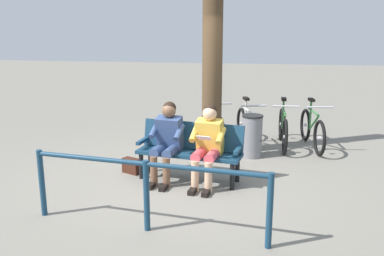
{
  "coord_description": "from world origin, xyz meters",
  "views": [
    {
      "loc": [
        -1.21,
        5.88,
        2.33
      ],
      "look_at": [
        -0.19,
        -0.39,
        0.75
      ],
      "focal_mm": 39.1,
      "sensor_mm": 36.0,
      "label": 1
    }
  ],
  "objects_px": {
    "bench": "(191,147)",
    "person_companion": "(167,138)",
    "bicycle_blue": "(283,129)",
    "bicycle_green": "(247,128)",
    "bicycle_red": "(312,130)",
    "tree_trunk": "(213,39)",
    "person_reading": "(208,142)",
    "litter_bin": "(252,136)",
    "handbag": "(132,166)",
    "bicycle_black": "(214,126)"
  },
  "relations": [
    {
      "from": "bench",
      "to": "person_companion",
      "type": "bearing_deg",
      "value": 27.33
    },
    {
      "from": "bicycle_blue",
      "to": "bicycle_green",
      "type": "xyz_separation_m",
      "value": [
        0.68,
        0.06,
        0.0
      ]
    },
    {
      "from": "bicycle_blue",
      "to": "bicycle_green",
      "type": "distance_m",
      "value": 0.69
    },
    {
      "from": "bicycle_blue",
      "to": "bicycle_red",
      "type": "bearing_deg",
      "value": 89.66
    },
    {
      "from": "tree_trunk",
      "to": "bicycle_green",
      "type": "relative_size",
      "value": 2.56
    },
    {
      "from": "person_reading",
      "to": "tree_trunk",
      "type": "bearing_deg",
      "value": -76.11
    },
    {
      "from": "tree_trunk",
      "to": "litter_bin",
      "type": "height_order",
      "value": "tree_trunk"
    },
    {
      "from": "person_companion",
      "to": "handbag",
      "type": "distance_m",
      "value": 0.86
    },
    {
      "from": "bicycle_blue",
      "to": "bicycle_black",
      "type": "height_order",
      "value": "same"
    },
    {
      "from": "person_reading",
      "to": "bicycle_green",
      "type": "relative_size",
      "value": 0.74
    },
    {
      "from": "bench",
      "to": "bicycle_red",
      "type": "bearing_deg",
      "value": -125.95
    },
    {
      "from": "bench",
      "to": "tree_trunk",
      "type": "bearing_deg",
      "value": -87.9
    },
    {
      "from": "litter_bin",
      "to": "person_companion",
      "type": "bearing_deg",
      "value": 47.59
    },
    {
      "from": "bicycle_black",
      "to": "handbag",
      "type": "bearing_deg",
      "value": -48.49
    },
    {
      "from": "person_companion",
      "to": "bicycle_blue",
      "type": "xyz_separation_m",
      "value": [
        -1.83,
        -2.12,
        -0.3
      ]
    },
    {
      "from": "tree_trunk",
      "to": "litter_bin",
      "type": "bearing_deg",
      "value": 174.14
    },
    {
      "from": "person_reading",
      "to": "handbag",
      "type": "relative_size",
      "value": 4.0
    },
    {
      "from": "tree_trunk",
      "to": "bicycle_green",
      "type": "bearing_deg",
      "value": -135.87
    },
    {
      "from": "bench",
      "to": "bicycle_black",
      "type": "relative_size",
      "value": 1.03
    },
    {
      "from": "handbag",
      "to": "litter_bin",
      "type": "xyz_separation_m",
      "value": [
        -1.88,
        -1.18,
        0.27
      ]
    },
    {
      "from": "litter_bin",
      "to": "tree_trunk",
      "type": "bearing_deg",
      "value": -5.86
    },
    {
      "from": "tree_trunk",
      "to": "bicycle_blue",
      "type": "xyz_separation_m",
      "value": [
        -1.32,
        -0.68,
        -1.73
      ]
    },
    {
      "from": "person_companion",
      "to": "bicycle_black",
      "type": "xyz_separation_m",
      "value": [
        -0.48,
        -2.15,
        -0.3
      ]
    },
    {
      "from": "person_reading",
      "to": "bicycle_red",
      "type": "distance_m",
      "value": 2.85
    },
    {
      "from": "tree_trunk",
      "to": "bicycle_red",
      "type": "height_order",
      "value": "tree_trunk"
    },
    {
      "from": "handbag",
      "to": "tree_trunk",
      "type": "relative_size",
      "value": 0.07
    },
    {
      "from": "bench",
      "to": "handbag",
      "type": "relative_size",
      "value": 5.52
    },
    {
      "from": "bicycle_blue",
      "to": "bench",
      "type": "bearing_deg",
      "value": -37.85
    },
    {
      "from": "bicycle_red",
      "to": "bicycle_blue",
      "type": "height_order",
      "value": "same"
    },
    {
      "from": "tree_trunk",
      "to": "bicycle_blue",
      "type": "height_order",
      "value": "tree_trunk"
    },
    {
      "from": "handbag",
      "to": "bicycle_green",
      "type": "height_order",
      "value": "bicycle_green"
    },
    {
      "from": "person_companion",
      "to": "bicycle_blue",
      "type": "height_order",
      "value": "person_companion"
    },
    {
      "from": "litter_bin",
      "to": "handbag",
      "type": "bearing_deg",
      "value": 32.01
    },
    {
      "from": "bench",
      "to": "bicycle_black",
      "type": "bearing_deg",
      "value": -84.63
    },
    {
      "from": "tree_trunk",
      "to": "bicycle_blue",
      "type": "bearing_deg",
      "value": -152.8
    },
    {
      "from": "person_reading",
      "to": "person_companion",
      "type": "bearing_deg",
      "value": -0.05
    },
    {
      "from": "tree_trunk",
      "to": "bicycle_green",
      "type": "xyz_separation_m",
      "value": [
        -0.64,
        -0.62,
        -1.73
      ]
    },
    {
      "from": "person_reading",
      "to": "bicycle_black",
      "type": "bearing_deg",
      "value": -76.83
    },
    {
      "from": "bicycle_red",
      "to": "bicycle_black",
      "type": "xyz_separation_m",
      "value": [
        1.9,
        -0.02,
        0.0
      ]
    },
    {
      "from": "tree_trunk",
      "to": "bicycle_black",
      "type": "xyz_separation_m",
      "value": [
        0.03,
        -0.71,
        -1.73
      ]
    },
    {
      "from": "bicycle_blue",
      "to": "bicycle_green",
      "type": "bearing_deg",
      "value": -86.23
    },
    {
      "from": "person_reading",
      "to": "bicycle_black",
      "type": "xyz_separation_m",
      "value": [
        0.15,
        -2.25,
        -0.31
      ]
    },
    {
      "from": "person_companion",
      "to": "bicycle_red",
      "type": "bearing_deg",
      "value": -128.83
    },
    {
      "from": "tree_trunk",
      "to": "bicycle_red",
      "type": "bearing_deg",
      "value": -159.79
    },
    {
      "from": "bicycle_blue",
      "to": "bicycle_black",
      "type": "relative_size",
      "value": 1.04
    },
    {
      "from": "person_reading",
      "to": "bicycle_black",
      "type": "distance_m",
      "value": 2.28
    },
    {
      "from": "bicycle_red",
      "to": "litter_bin",
      "type": "bearing_deg",
      "value": -64.55
    },
    {
      "from": "bicycle_green",
      "to": "handbag",
      "type": "bearing_deg",
      "value": -59.79
    },
    {
      "from": "handbag",
      "to": "bicycle_blue",
      "type": "height_order",
      "value": "bicycle_blue"
    },
    {
      "from": "bicycle_black",
      "to": "bicycle_green",
      "type": "bearing_deg",
      "value": 63.4
    }
  ]
}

